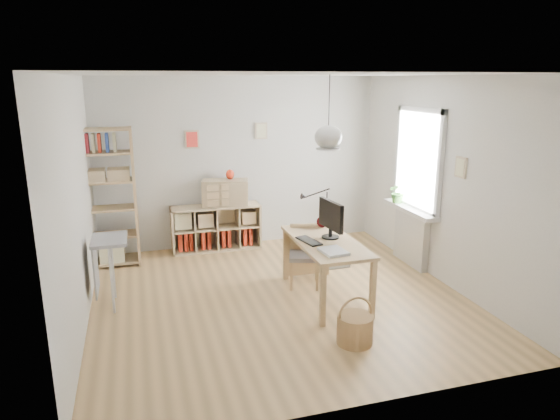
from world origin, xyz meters
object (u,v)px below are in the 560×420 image
object	(u,v)px
monitor	(331,217)
drawer_chest	(225,192)
chair	(304,252)
tall_bookshelf	(107,192)
desk	(326,247)
cube_shelf	(215,231)
storage_chest	(328,252)

from	to	relation	value
monitor	drawer_chest	distance (m)	2.31
chair	monitor	distance (m)	0.71
monitor	tall_bookshelf	bearing A→B (deg)	138.24
desk	drawer_chest	bearing A→B (deg)	110.90
desk	tall_bookshelf	bearing A→B (deg)	142.99
cube_shelf	chair	size ratio (longest dim) A/B	1.76
tall_bookshelf	chair	xyz separation A→B (m)	(2.48, -1.48, -0.63)
storage_chest	chair	bearing A→B (deg)	-135.39
cube_shelf	drawer_chest	distance (m)	0.65
tall_bookshelf	monitor	xyz separation A→B (m)	(2.68, -1.88, -0.08)
cube_shelf	drawer_chest	bearing A→B (deg)	-12.47
chair	storage_chest	xyz separation A→B (m)	(0.58, 0.60, -0.27)
tall_bookshelf	storage_chest	bearing A→B (deg)	-16.12
chair	monitor	xyz separation A→B (m)	(0.20, -0.40, 0.56)
desk	chair	xyz separation A→B (m)	(-0.11, 0.47, -0.20)
tall_bookshelf	storage_chest	distance (m)	3.31
chair	drawer_chest	world-z (taller)	drawer_chest
drawer_chest	storage_chest	bearing A→B (deg)	-27.41
cube_shelf	monitor	world-z (taller)	monitor
drawer_chest	desk	bearing A→B (deg)	-55.81
tall_bookshelf	chair	world-z (taller)	tall_bookshelf
monitor	chair	bearing A→B (deg)	109.92
chair	monitor	world-z (taller)	monitor
desk	tall_bookshelf	distance (m)	3.27
storage_chest	drawer_chest	world-z (taller)	drawer_chest
cube_shelf	monitor	xyz separation A→B (m)	(1.11, -2.16, 0.71)
tall_bookshelf	monitor	world-z (taller)	tall_bookshelf
desk	chair	world-z (taller)	chair
cube_shelf	chair	world-z (taller)	chair
chair	storage_chest	world-z (taller)	chair
storage_chest	desk	bearing A→B (deg)	-114.99
desk	monitor	bearing A→B (deg)	39.51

